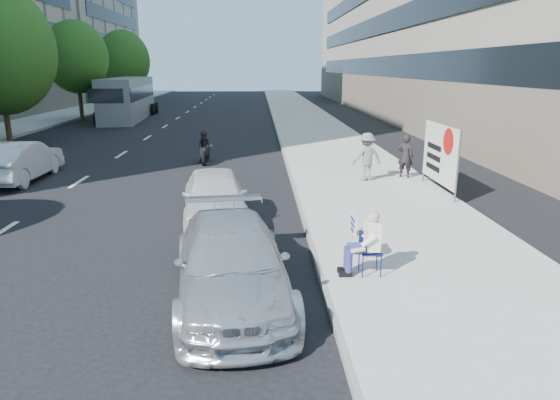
{
  "coord_description": "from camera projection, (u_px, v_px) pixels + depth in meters",
  "views": [
    {
      "loc": [
        0.21,
        -10.5,
        4.16
      ],
      "look_at": [
        0.7,
        0.53,
        1.2
      ],
      "focal_mm": 32.0,
      "sensor_mm": 36.0,
      "label": 1
    }
  ],
  "objects": [
    {
      "name": "tree_far_e",
      "position": [
        123.0,
        61.0,
        51.85
      ],
      "size": [
        5.4,
        5.4,
        7.89
      ],
      "color": "#382616",
      "rests_on": "ground"
    },
    {
      "name": "bus",
      "position": [
        128.0,
        99.0,
        40.71
      ],
      "size": [
        3.34,
        12.19,
        3.3
      ],
      "rotation": [
        0.0,
        0.0,
        0.06
      ],
      "color": "slate",
      "rests_on": "ground"
    },
    {
      "name": "motorcycle",
      "position": [
        205.0,
        149.0,
        22.15
      ],
      "size": [
        0.73,
        2.05,
        1.42
      ],
      "rotation": [
        0.0,
        0.0,
        -0.07
      ],
      "color": "black",
      "rests_on": "ground"
    },
    {
      "name": "seated_protester",
      "position": [
        365.0,
        239.0,
        9.81
      ],
      "size": [
        0.83,
        1.12,
        1.31
      ],
      "color": "#121750",
      "rests_on": "near_sidewalk"
    },
    {
      "name": "protest_banner",
      "position": [
        440.0,
        154.0,
        16.36
      ],
      "size": [
        0.08,
        3.06,
        2.2
      ],
      "color": "#4C4C4C",
      "rests_on": "near_sidewalk"
    },
    {
      "name": "ground",
      "position": [
        250.0,
        258.0,
        11.2
      ],
      "size": [
        160.0,
        160.0,
        0.0
      ],
      "primitive_type": "plane",
      "color": "black",
      "rests_on": "ground"
    },
    {
      "name": "pedestrian_woman",
      "position": [
        405.0,
        156.0,
        18.53
      ],
      "size": [
        0.7,
        0.65,
        1.61
      ],
      "primitive_type": "imported",
      "rotation": [
        0.0,
        0.0,
        2.54
      ],
      "color": "black",
      "rests_on": "near_sidewalk"
    },
    {
      "name": "parked_sedan",
      "position": [
        231.0,
        263.0,
        9.07
      ],
      "size": [
        2.53,
        5.09,
        1.42
      ],
      "primitive_type": "imported",
      "rotation": [
        0.0,
        0.0,
        0.11
      ],
      "color": "#A9ABB0",
      "rests_on": "ground"
    },
    {
      "name": "white_sedan_mid",
      "position": [
        19.0,
        161.0,
        18.66
      ],
      "size": [
        1.6,
        4.58,
        1.51
      ],
      "primitive_type": "imported",
      "rotation": [
        0.0,
        0.0,
        3.14
      ],
      "color": "silver",
      "rests_on": "ground"
    },
    {
      "name": "tree_far_d",
      "position": [
        76.0,
        57.0,
        38.31
      ],
      "size": [
        4.8,
        4.8,
        7.65
      ],
      "color": "#382616",
      "rests_on": "ground"
    },
    {
      "name": "jogger",
      "position": [
        367.0,
        157.0,
        18.0
      ],
      "size": [
        1.23,
        0.87,
        1.73
      ],
      "primitive_type": "imported",
      "rotation": [
        0.0,
        0.0,
        3.36
      ],
      "color": "slate",
      "rests_on": "near_sidewalk"
    },
    {
      "name": "near_sidewalk",
      "position": [
        320.0,
        136.0,
        30.65
      ],
      "size": [
        5.0,
        120.0,
        0.15
      ],
      "primitive_type": "cube",
      "color": "#A9A69E",
      "rests_on": "ground"
    },
    {
      "name": "white_sedan_near",
      "position": [
        215.0,
        196.0,
        13.71
      ],
      "size": [
        2.19,
        4.41,
        1.44
      ],
      "primitive_type": "imported",
      "rotation": [
        0.0,
        0.0,
        0.12
      ],
      "color": "silver",
      "rests_on": "ground"
    }
  ]
}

